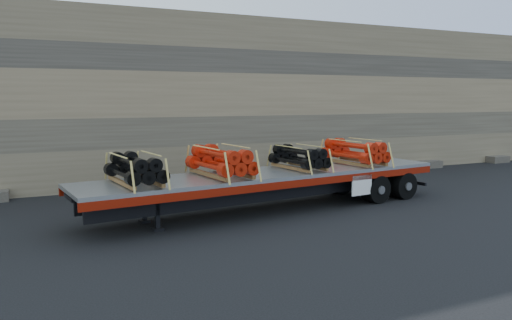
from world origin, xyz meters
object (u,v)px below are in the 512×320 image
at_px(trailer, 270,191).
at_px(bundle_midfront, 221,162).
at_px(bundle_front, 135,170).
at_px(bundle_midrear, 299,158).
at_px(bundle_rear, 354,152).

distance_m(trailer, bundle_midfront, 2.05).
bearing_deg(bundle_front, trailer, -0.00).
bearing_deg(bundle_front, bundle_midrear, 0.00).
bearing_deg(bundle_midrear, bundle_midfront, 180.00).
height_order(bundle_midfront, bundle_midrear, bundle_midfront).
distance_m(trailer, bundle_front, 4.49).
relative_size(trailer, bundle_midfront, 5.05).
distance_m(bundle_front, bundle_midrear, 5.50).
xyz_separation_m(trailer, bundle_front, (-4.35, -0.50, 1.01)).
distance_m(bundle_midfront, bundle_rear, 5.32).
xyz_separation_m(bundle_front, bundle_rear, (7.88, 0.90, 0.02)).
height_order(trailer, bundle_midfront, bundle_midfront).
height_order(bundle_midrear, bundle_rear, bundle_rear).
xyz_separation_m(bundle_midfront, bundle_rear, (5.28, 0.60, -0.01)).
relative_size(bundle_midrear, bundle_rear, 0.89).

